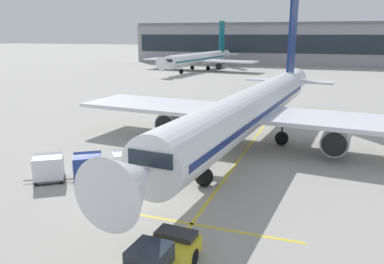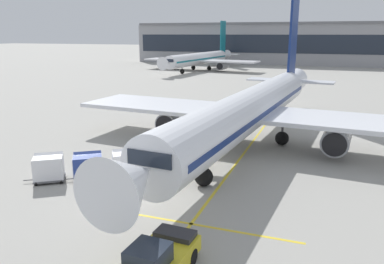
% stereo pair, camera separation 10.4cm
% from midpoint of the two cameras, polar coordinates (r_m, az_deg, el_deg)
% --- Properties ---
extents(ground_plane, '(600.00, 600.00, 0.00)m').
position_cam_midpoint_polar(ground_plane, '(25.11, -9.12, -8.81)').
color(ground_plane, '#9E9B93').
extents(parked_airplane, '(34.05, 43.14, 14.27)m').
position_cam_midpoint_polar(parked_airplane, '(34.82, 9.05, 3.52)').
color(parked_airplane, silver).
rests_on(parked_airplane, ground).
extents(belt_loader, '(4.78, 4.12, 3.46)m').
position_cam_midpoint_polar(belt_loader, '(28.94, -2.99, -3.50)').
color(belt_loader, gold).
rests_on(belt_loader, ground).
extents(baggage_cart_lead, '(2.71, 2.45, 1.91)m').
position_cam_midpoint_polar(baggage_cart_lead, '(27.42, -9.59, -4.56)').
color(baggage_cart_lead, '#515156').
rests_on(baggage_cart_lead, ground).
extents(baggage_cart_second, '(2.71, 2.45, 1.91)m').
position_cam_midpoint_polar(baggage_cart_second, '(27.35, -15.17, -4.93)').
color(baggage_cart_second, '#515156').
rests_on(baggage_cart_second, ground).
extents(baggage_cart_third, '(2.71, 2.45, 1.91)m').
position_cam_midpoint_polar(baggage_cart_third, '(27.96, -20.51, -4.93)').
color(baggage_cart_third, '#515156').
rests_on(baggage_cart_third, ground).
extents(pushback_tug, '(2.35, 4.51, 1.83)m').
position_cam_midpoint_polar(pushback_tug, '(16.59, -5.06, -18.55)').
color(pushback_tug, gold).
rests_on(pushback_tug, ground).
extents(ground_crew_by_loader, '(0.38, 0.52, 1.74)m').
position_cam_midpoint_polar(ground_crew_by_loader, '(28.33, -6.42, -3.82)').
color(ground_crew_by_loader, '#333847').
rests_on(ground_crew_by_loader, ground).
extents(ground_crew_by_carts, '(0.48, 0.42, 1.74)m').
position_cam_midpoint_polar(ground_crew_by_carts, '(29.72, -4.89, -2.91)').
color(ground_crew_by_carts, '#514C42').
rests_on(ground_crew_by_carts, ground).
extents(ground_crew_marshaller, '(0.44, 0.44, 1.74)m').
position_cam_midpoint_polar(ground_crew_marshaller, '(26.88, -3.16, -4.78)').
color(ground_crew_marshaller, black).
rests_on(ground_crew_marshaller, ground).
extents(safety_cone_engine_keepout, '(0.62, 0.62, 0.70)m').
position_cam_midpoint_polar(safety_cone_engine_keepout, '(35.29, -2.50, -1.17)').
color(safety_cone_engine_keepout, black).
rests_on(safety_cone_engine_keepout, ground).
extents(apron_guidance_line_lead_in, '(0.20, 110.00, 0.01)m').
position_cam_midpoint_polar(apron_guidance_line_lead_in, '(34.81, 8.61, -2.12)').
color(apron_guidance_line_lead_in, yellow).
rests_on(apron_guidance_line_lead_in, ground).
extents(apron_guidance_line_stop_bar, '(12.00, 0.20, 0.01)m').
position_cam_midpoint_polar(apron_guidance_line_stop_bar, '(21.00, -0.25, -13.50)').
color(apron_guidance_line_stop_bar, yellow).
rests_on(apron_guidance_line_stop_bar, ground).
extents(terminal_building, '(101.99, 17.00, 13.37)m').
position_cam_midpoint_polar(terminal_building, '(134.46, 14.06, 12.69)').
color(terminal_building, '#939399').
rests_on(terminal_building, ground).
extents(distant_airplane, '(32.76, 41.04, 13.61)m').
position_cam_midpoint_polar(distant_airplane, '(106.74, 1.23, 10.87)').
color(distant_airplane, white).
rests_on(distant_airplane, ground).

